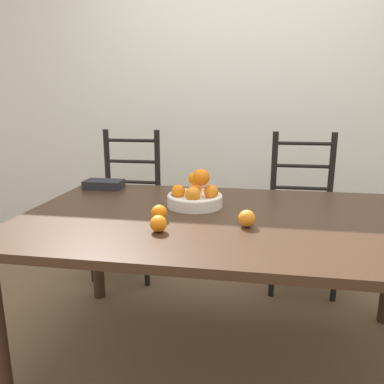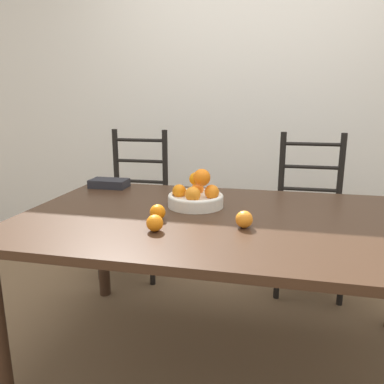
# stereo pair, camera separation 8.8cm
# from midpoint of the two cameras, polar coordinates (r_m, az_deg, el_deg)

# --- Properties ---
(ground_plane) EXTENTS (12.00, 12.00, 0.00)m
(ground_plane) POSITION_cam_midpoint_polar(r_m,az_deg,el_deg) (1.99, 4.03, -24.02)
(ground_plane) COLOR brown
(wall_back) EXTENTS (8.00, 0.06, 2.60)m
(wall_back) POSITION_cam_midpoint_polar(r_m,az_deg,el_deg) (3.19, 7.36, 15.09)
(wall_back) COLOR silver
(wall_back) RESTS_ON ground_plane
(dining_table) EXTENTS (1.86, 1.09, 0.72)m
(dining_table) POSITION_cam_midpoint_polar(r_m,az_deg,el_deg) (1.67, 4.40, -6.17)
(dining_table) COLOR #382316
(dining_table) RESTS_ON ground_plane
(fruit_bowl) EXTENTS (0.27, 0.27, 0.19)m
(fruit_bowl) POSITION_cam_midpoint_polar(r_m,az_deg,el_deg) (1.78, -0.92, -0.62)
(fruit_bowl) COLOR silver
(fruit_bowl) RESTS_ON dining_table
(orange_loose_0) EXTENTS (0.07, 0.07, 0.07)m
(orange_loose_0) POSITION_cam_midpoint_polar(r_m,az_deg,el_deg) (1.59, -6.60, -3.16)
(orange_loose_0) COLOR orange
(orange_loose_0) RESTS_ON dining_table
(orange_loose_1) EXTENTS (0.07, 0.07, 0.07)m
(orange_loose_1) POSITION_cam_midpoint_polar(r_m,az_deg,el_deg) (1.51, 6.71, -4.04)
(orange_loose_1) COLOR orange
(orange_loose_1) RESTS_ON dining_table
(orange_loose_2) EXTENTS (0.07, 0.07, 0.07)m
(orange_loose_2) POSITION_cam_midpoint_polar(r_m,az_deg,el_deg) (1.45, -6.87, -4.83)
(orange_loose_2) COLOR orange
(orange_loose_2) RESTS_ON dining_table
(chair_left) EXTENTS (0.43, 0.41, 1.02)m
(chair_left) POSITION_cam_midpoint_polar(r_m,az_deg,el_deg) (2.72, -10.66, -2.19)
(chair_left) COLOR black
(chair_left) RESTS_ON ground_plane
(chair_right) EXTENTS (0.42, 0.40, 1.02)m
(chair_right) POSITION_cam_midpoint_polar(r_m,az_deg,el_deg) (2.57, 15.51, -3.36)
(chair_right) COLOR black
(chair_right) RESTS_ON ground_plane
(book_stack) EXTENTS (0.22, 0.13, 0.05)m
(book_stack) POSITION_cam_midpoint_polar(r_m,az_deg,el_deg) (2.23, -14.39, 1.14)
(book_stack) COLOR #232328
(book_stack) RESTS_ON dining_table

